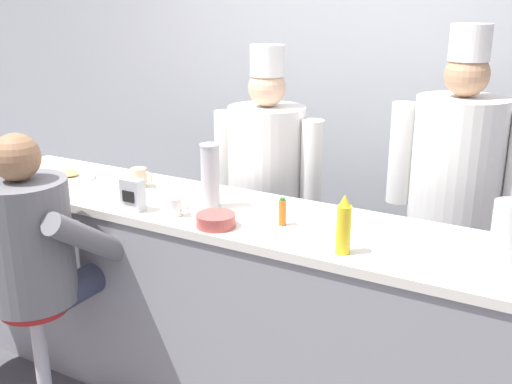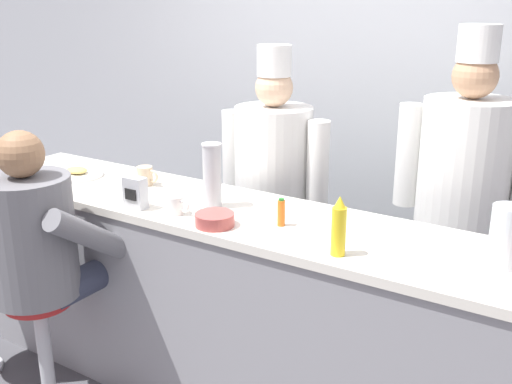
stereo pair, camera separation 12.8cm
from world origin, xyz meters
The scene contains 14 objects.
wall_back centered at (0.00, 1.68, 1.35)m, with size 10.00×0.06×2.70m.
diner_counter centered at (0.00, 0.31, 0.51)m, with size 2.92×0.62×1.01m.
mustard_bottle_yellow centered at (0.70, 0.10, 1.12)m, with size 0.06×0.06×0.23m.
hot_sauce_bottle_orange centered at (0.36, 0.25, 1.07)m, with size 0.03×0.03×0.12m.
water_pitcher_clear centered at (1.25, 0.34, 1.12)m, with size 0.14×0.12×0.23m.
breakfast_plate centered at (-0.96, 0.30, 1.02)m, with size 0.28×0.28×0.05m.
cereal_bowl centered at (0.12, 0.10, 1.04)m, with size 0.17×0.17×0.06m.
coffee_mug_white centered at (-0.11, 0.13, 1.05)m, with size 0.12×0.08×0.08m.
coffee_mug_tan centered at (-0.53, 0.38, 1.06)m, with size 0.13×0.08×0.10m.
cup_stack_steel centered at (-0.03, 0.30, 1.16)m, with size 0.09×0.09×0.30m.
napkin_dispenser_chrome centered at (-0.32, 0.09, 1.08)m, with size 0.11×0.06×0.15m.
diner_seated_grey centered at (-0.63, -0.23, 0.88)m, with size 0.61×0.60×1.40m.
cook_in_whites_near centered at (-0.08, 0.93, 0.94)m, with size 0.67×0.43×1.71m.
cook_in_whites_far centered at (0.89, 1.17, 1.00)m, with size 0.71×0.46×1.82m.
Camera 1 is at (1.44, -1.89, 1.93)m, focal length 42.00 mm.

